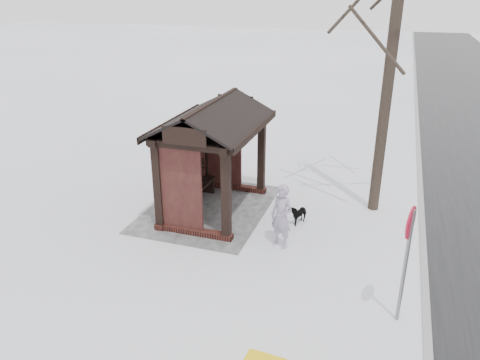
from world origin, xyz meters
The scene contains 7 objects.
ground centered at (0.00, 0.00, 0.00)m, with size 120.00×120.00×0.00m, color white.
kerb centered at (0.00, 5.50, 0.01)m, with size 120.00×0.15×0.06m, color gray.
trampled_patch centered at (0.00, -0.20, 0.01)m, with size 4.20×3.20×0.02m, color #939498.
bus_shelter centered at (0.00, -0.16, 2.17)m, with size 3.60×2.40×3.09m.
pedestrian centered at (1.34, 2.23, 0.79)m, with size 0.58×0.38×1.58m, color #9A8EA6.
dog centered at (0.03, 2.35, 0.27)m, with size 0.29×0.64×0.54m, color black.
road_sign centered at (3.26, 4.95, 1.69)m, with size 0.59×0.17×2.35m.
Camera 1 is at (10.97, 4.45, 5.81)m, focal length 35.00 mm.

